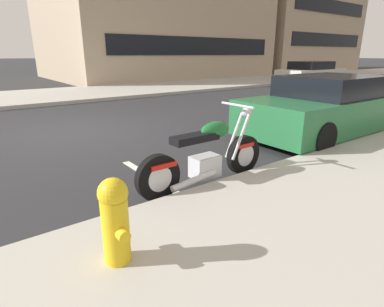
{
  "coord_description": "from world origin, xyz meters",
  "views": [
    {
      "loc": [
        -2.11,
        -7.42,
        1.79
      ],
      "look_at": [
        0.3,
        -4.21,
        0.49
      ],
      "focal_mm": 29.06,
      "sensor_mm": 36.0,
      "label": 1
    }
  ],
  "objects_px": {
    "parked_car_at_intersection": "(328,107)",
    "fire_hydrant": "(115,219)",
    "car_opposite_curb": "(311,73)",
    "parked_motorcycle": "(207,157)"
  },
  "relations": [
    {
      "from": "parked_car_at_intersection",
      "to": "fire_hydrant",
      "type": "height_order",
      "value": "parked_car_at_intersection"
    },
    {
      "from": "parked_car_at_intersection",
      "to": "car_opposite_curb",
      "type": "xyz_separation_m",
      "value": [
        10.66,
        7.37,
        0.01
      ]
    },
    {
      "from": "parked_motorcycle",
      "to": "car_opposite_curb",
      "type": "distance_m",
      "value": 16.71
    },
    {
      "from": "parked_motorcycle",
      "to": "car_opposite_curb",
      "type": "relative_size",
      "value": 0.46
    },
    {
      "from": "car_opposite_curb",
      "to": "fire_hydrant",
      "type": "bearing_deg",
      "value": 29.67
    },
    {
      "from": "car_opposite_curb",
      "to": "fire_hydrant",
      "type": "relative_size",
      "value": 6.27
    },
    {
      "from": "parked_motorcycle",
      "to": "parked_car_at_intersection",
      "type": "bearing_deg",
      "value": 7.99
    },
    {
      "from": "parked_motorcycle",
      "to": "parked_car_at_intersection",
      "type": "relative_size",
      "value": 0.49
    },
    {
      "from": "parked_motorcycle",
      "to": "car_opposite_curb",
      "type": "xyz_separation_m",
      "value": [
        14.68,
        7.97,
        0.22
      ]
    },
    {
      "from": "parked_car_at_intersection",
      "to": "parked_motorcycle",
      "type": "bearing_deg",
      "value": -170.47
    }
  ]
}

